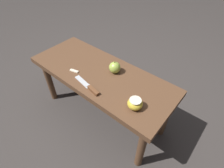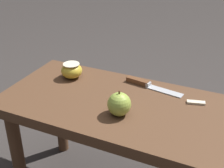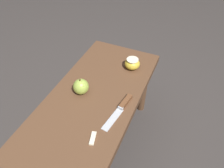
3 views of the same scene
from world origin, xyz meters
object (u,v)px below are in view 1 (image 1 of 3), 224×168
object	(u,v)px
wooden_bench	(101,79)
apple_whole	(115,67)
apple_cut	(135,104)
knife	(90,88)

from	to	relation	value
wooden_bench	apple_whole	distance (m)	0.14
apple_whole	apple_cut	distance (m)	0.33
apple_whole	apple_cut	world-z (taller)	apple_whole
knife	apple_whole	xyz separation A→B (m)	(0.01, 0.23, 0.03)
apple_whole	apple_cut	xyz separation A→B (m)	(0.29, -0.17, -0.01)
wooden_bench	apple_cut	bearing A→B (deg)	-15.58
apple_cut	wooden_bench	bearing A→B (deg)	164.42
apple_whole	wooden_bench	bearing A→B (deg)	-135.96
wooden_bench	apple_cut	size ratio (longest dim) A/B	12.41
wooden_bench	apple_whole	world-z (taller)	apple_whole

